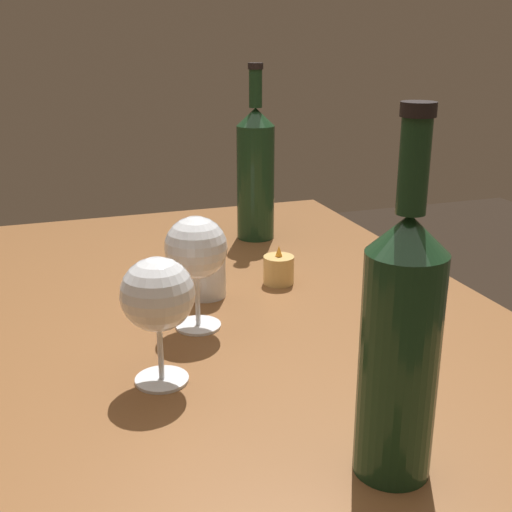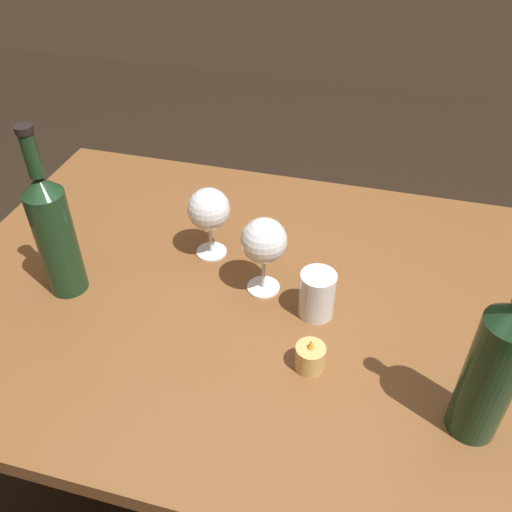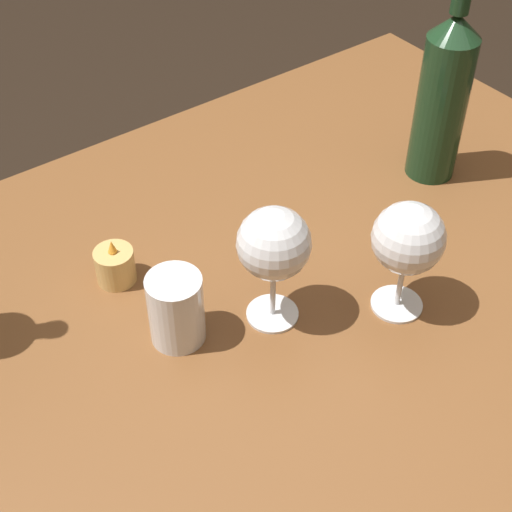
% 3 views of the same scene
% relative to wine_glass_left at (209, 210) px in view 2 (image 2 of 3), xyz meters
% --- Properties ---
extents(ground_plane, '(6.00, 6.00, 0.00)m').
position_rel_wine_glass_left_xyz_m(ground_plane, '(-0.14, 0.10, -0.85)').
color(ground_plane, black).
extents(dining_table, '(1.30, 0.90, 0.74)m').
position_rel_wine_glass_left_xyz_m(dining_table, '(-0.14, 0.10, -0.20)').
color(dining_table, brown).
rests_on(dining_table, ground).
extents(wine_glass_left, '(0.09, 0.09, 0.16)m').
position_rel_wine_glass_left_xyz_m(wine_glass_left, '(0.00, 0.00, 0.00)').
color(wine_glass_left, white).
rests_on(wine_glass_left, dining_table).
extents(wine_glass_right, '(0.09, 0.09, 0.17)m').
position_rel_wine_glass_left_xyz_m(wine_glass_right, '(-0.14, 0.08, 0.01)').
color(wine_glass_right, white).
rests_on(wine_glass_right, dining_table).
extents(wine_bottle, '(0.08, 0.08, 0.35)m').
position_rel_wine_glass_left_xyz_m(wine_bottle, '(-0.53, 0.30, 0.03)').
color(wine_bottle, '#19381E').
rests_on(wine_bottle, dining_table).
extents(wine_bottle_second, '(0.07, 0.07, 0.35)m').
position_rel_wine_glass_left_xyz_m(wine_bottle_second, '(0.24, 0.18, 0.03)').
color(wine_bottle_second, '#19381E').
rests_on(wine_bottle_second, dining_table).
extents(water_tumbler, '(0.07, 0.07, 0.09)m').
position_rel_wine_glass_left_xyz_m(water_tumbler, '(-0.25, 0.12, -0.07)').
color(water_tumbler, white).
rests_on(water_tumbler, dining_table).
extents(votive_candle, '(0.05, 0.05, 0.07)m').
position_rel_wine_glass_left_xyz_m(votive_candle, '(-0.26, 0.25, -0.09)').
color(votive_candle, '#DBB266').
rests_on(votive_candle, dining_table).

